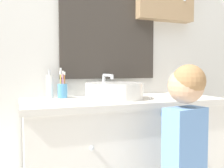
{
  "coord_description": "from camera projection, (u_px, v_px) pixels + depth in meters",
  "views": [
    {
      "loc": [
        -0.64,
        -1.16,
        0.97
      ],
      "look_at": [
        -0.1,
        0.29,
        0.88
      ],
      "focal_mm": 40.0,
      "sensor_mm": 36.0,
      "label": 1
    }
  ],
  "objects": [
    {
      "name": "vanity_counter",
      "position": [
        123.0,
        157.0,
        1.66
      ],
      "size": [
        1.29,
        0.53,
        0.78
      ],
      "color": "silver",
      "rests_on": "ground_plane"
    },
    {
      "name": "toothbrush_holder",
      "position": [
        62.0,
        90.0,
        1.66
      ],
      "size": [
        0.06,
        0.06,
        0.2
      ],
      "color": "#4C93C6",
      "rests_on": "vanity_counter"
    },
    {
      "name": "wall_back",
      "position": [
        112.0,
        29.0,
        1.88
      ],
      "size": [
        3.2,
        0.18,
        2.5
      ],
      "color": "silver",
      "rests_on": "ground_plane"
    },
    {
      "name": "teddy_bear",
      "position": [
        188.0,
        87.0,
        1.82
      ],
      "size": [
        0.07,
        0.06,
        0.13
      ],
      "color": "orange",
      "rests_on": "vanity_counter"
    },
    {
      "name": "child_figure",
      "position": [
        185.0,
        143.0,
        1.25
      ],
      "size": [
        0.23,
        0.49,
        1.0
      ],
      "color": "slate",
      "rests_on": "ground_plane"
    },
    {
      "name": "soap_dispenser",
      "position": [
        50.0,
        86.0,
        1.67
      ],
      "size": [
        0.04,
        0.04,
        0.19
      ],
      "color": "white",
      "rests_on": "vanity_counter"
    },
    {
      "name": "sink_basin",
      "position": [
        114.0,
        90.0,
        1.63
      ],
      "size": [
        0.38,
        0.43,
        0.16
      ],
      "color": "white",
      "rests_on": "vanity_counter"
    }
  ]
}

